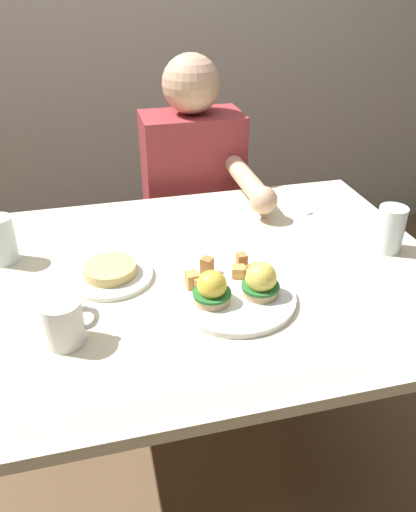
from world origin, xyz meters
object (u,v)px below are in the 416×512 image
Objects in this scene: dining_table at (201,306)px; fork at (294,206)px; water_glass_far at (390,232)px; side_plate at (110,273)px; coffee_mug at (64,321)px; water_glass_near at (2,242)px; eggs_benedict_plate at (235,290)px; diner_person at (196,200)px.

dining_table is 7.99× the size of fork.
dining_table is 0.52m from water_glass_far.
water_glass_far is 0.60× the size of side_plate.
fork is (0.36, 0.29, 0.11)m from dining_table.
side_plate is (0.10, 0.21, -0.04)m from coffee_mug.
water_glass_near is at bearing 112.75° from coffee_mug.
eggs_benedict_plate is 1.35× the size of side_plate.
eggs_benedict_plate is at bearing -30.56° from side_plate.
water_glass_far is 0.73m from diner_person.
side_plate is at bearing 149.44° from eggs_benedict_plate.
diner_person is (0.44, 0.79, -0.14)m from coffee_mug.
dining_table is 0.25m from side_plate.
fork is at bearing 113.90° from water_glass_far.
water_glass_near is (-0.82, -0.12, 0.05)m from fork.
eggs_benedict_plate is (0.05, -0.13, 0.13)m from dining_table.
dining_table is at bearing 30.72° from coffee_mug.
eggs_benedict_plate reaches higher than side_plate.
water_glass_far reaches higher than side_plate.
water_glass_far is (0.13, -0.30, 0.05)m from fork.
coffee_mug is at bearing -145.03° from fork.
water_glass_near is at bearing -143.25° from diner_person.
water_glass_near is at bearing -171.64° from fork.
fork is at bearing 53.19° from eggs_benedict_plate.
fork is 1.25× the size of water_glass_far.
water_glass_far is at bearing -66.10° from fork.
coffee_mug is 0.74× the size of fork.
water_glass_near is 0.11× the size of diner_person.
fork is at bearing -52.95° from diner_person.
coffee_mug reaches higher than dining_table.
eggs_benedict_plate is 0.37m from coffee_mug.
water_glass_far is 0.71m from side_plate.
water_glass_near reaches higher than coffee_mug.
side_plate is (-0.57, -0.26, 0.01)m from fork.
dining_table is at bearing -141.65° from fork.
eggs_benedict_plate is 1.80× the size of fork.
side_plate is (-0.21, 0.02, 0.12)m from dining_table.
water_glass_far reaches higher than eggs_benedict_plate.
side_plate is 0.68m from diner_person.
coffee_mug is at bearing -149.28° from dining_table.
diner_person reaches higher than water_glass_near.
water_glass_near reaches higher than dining_table.
eggs_benedict_plate is 0.24× the size of diner_person.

